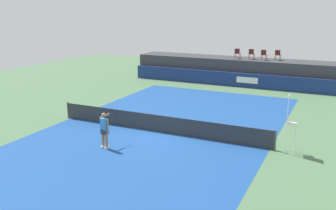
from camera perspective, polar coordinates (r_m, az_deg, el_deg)
The scene contains 14 objects.
ground_plane at distance 22.96m, azimuth 1.92°, elevation -1.94°, with size 48.00×48.00×0.00m, color #4C704C.
court_inner at distance 20.38m, azimuth -1.46°, elevation -4.13°, with size 12.00×22.00×0.00m, color #1C478C.
sponsor_wall at distance 32.46m, azimuth 9.37°, elevation 3.93°, with size 18.00×0.22×1.20m.
spectator_platform at distance 34.09m, azimuth 10.25°, elevation 5.26°, with size 18.00×2.80×2.20m, color #38383D.
spectator_chair_far_left at distance 33.49m, azimuth 10.59°, elevation 7.83°, with size 0.46×0.46×0.89m.
spectator_chair_left at distance 33.33m, azimuth 12.67°, elevation 7.69°, with size 0.45×0.45×0.89m.
spectator_chair_center at distance 33.01m, azimuth 14.46°, elevation 7.52°, with size 0.47×0.47×0.89m.
spectator_chair_right at distance 33.20m, azimuth 16.47°, elevation 7.42°, with size 0.47×0.47×0.89m.
umpire_chair at distance 18.00m, azimuth 18.08°, elevation -2.16°, with size 0.49×0.49×2.76m.
tennis_net at distance 20.23m, azimuth -1.47°, elevation -2.86°, with size 12.40×0.02×0.95m, color #2D2D2D.
net_post_near at distance 23.57m, azimuth -15.05°, elevation -0.75°, with size 0.10×0.10×1.00m, color #4C4C51.
net_post_far at distance 18.42m, azimuth 16.10°, elevation -5.18°, with size 0.10×0.10×1.00m, color #4C4C51.
tennis_player at distance 18.07m, azimuth -9.66°, elevation -3.64°, with size 0.57×1.21×1.77m.
tennis_ball at distance 20.64m, azimuth 6.41°, elevation -3.86°, with size 0.07×0.07×0.07m, color #D8EA33.
Camera 1 is at (8.72, -17.19, 6.61)m, focal length 39.82 mm.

